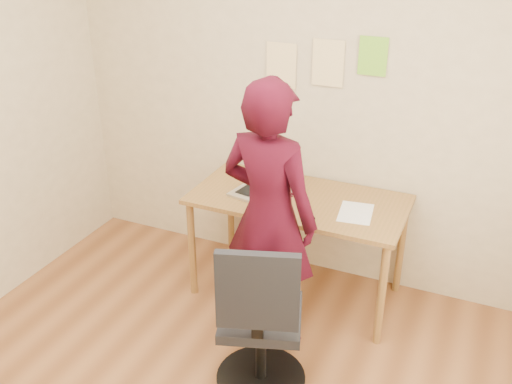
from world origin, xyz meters
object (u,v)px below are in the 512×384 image
at_px(desk, 298,209).
at_px(laptop, 264,186).
at_px(office_chair, 260,329).
at_px(phone, 308,215).
at_px(person, 269,218).

height_order(desk, laptop, laptop).
distance_m(desk, office_chair, 0.99).
relative_size(desk, laptop, 3.40).
bearing_deg(laptop, phone, -15.37).
bearing_deg(person, laptop, -54.71).
xyz_separation_m(laptop, phone, (0.37, -0.18, -0.05)).
height_order(office_chair, person, person).
relative_size(desk, person, 0.84).
xyz_separation_m(phone, person, (-0.15, -0.28, 0.09)).
xyz_separation_m(desk, laptop, (-0.24, -0.03, 0.14)).
height_order(laptop, person, person).
xyz_separation_m(laptop, person, (0.23, -0.46, 0.04)).
height_order(phone, office_chair, office_chair).
relative_size(laptop, person, 0.25).
relative_size(phone, office_chair, 0.13).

